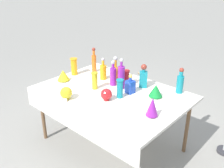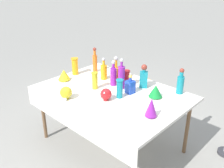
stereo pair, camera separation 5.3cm
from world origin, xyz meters
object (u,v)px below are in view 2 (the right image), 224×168
object	(u,v)px
tall_bottle_1	(113,75)
slender_vase_3	(95,80)
fluted_vase_2	(151,107)
fluted_vase_0	(64,75)
slender_vase_0	(126,77)
round_bowl_0	(66,93)
fluted_vase_1	(156,91)
round_bowl_1	(106,94)
tall_bottle_0	(104,71)
tall_bottle_3	(180,83)
cardboard_box_behind_left	(143,95)
tall_bottle_5	(116,72)
slender_vase_1	(120,88)
tall_bottle_2	(95,61)
slender_vase_2	(75,66)
square_decanter_1	(130,86)
square_decanter_0	(144,77)
tall_bottle_4	(121,76)

from	to	relation	value
tall_bottle_1	slender_vase_3	size ratio (longest dim) A/B	1.54
fluted_vase_2	fluted_vase_0	bearing A→B (deg)	-178.52
slender_vase_0	round_bowl_0	xyz separation A→B (m)	(-0.24, -0.74, -0.03)
slender_vase_0	fluted_vase_2	xyz separation A→B (m)	(0.66, -0.41, 0.00)
fluted_vase_1	round_bowl_1	world-z (taller)	fluted_vase_1
tall_bottle_0	round_bowl_1	size ratio (longest dim) A/B	2.18
tall_bottle_3	tall_bottle_1	bearing A→B (deg)	-153.42
tall_bottle_0	round_bowl_0	xyz separation A→B (m)	(0.09, -0.68, -0.04)
slender_vase_0	cardboard_box_behind_left	distance (m)	1.14
tall_bottle_5	slender_vase_1	size ratio (longest dim) A/B	1.53
tall_bottle_5	tall_bottle_1	bearing A→B (deg)	-61.29
tall_bottle_0	fluted_vase_2	distance (m)	1.05
tall_bottle_2	slender_vase_2	world-z (taller)	tall_bottle_2
square_decanter_1	slender_vase_2	world-z (taller)	slender_vase_2
tall_bottle_3	tall_bottle_5	bearing A→B (deg)	-162.48
tall_bottle_0	square_decanter_0	xyz separation A→B (m)	(0.53, 0.15, 0.02)
fluted_vase_2	tall_bottle_2	bearing A→B (deg)	160.36
tall_bottle_4	slender_vase_0	size ratio (longest dim) A/B	1.98
tall_bottle_5	round_bowl_0	bearing A→B (deg)	-95.15
tall_bottle_5	fluted_vase_2	bearing A→B (deg)	-26.04
tall_bottle_1	slender_vase_0	size ratio (longest dim) A/B	1.68
round_bowl_1	slender_vase_1	bearing A→B (deg)	65.77
fluted_vase_2	round_bowl_0	distance (m)	0.96
tall_bottle_3	fluted_vase_1	world-z (taller)	tall_bottle_3
round_bowl_1	fluted_vase_1	bearing A→B (deg)	50.20
square_decanter_0	slender_vase_1	distance (m)	0.41
cardboard_box_behind_left	fluted_vase_2	bearing A→B (deg)	-51.65
tall_bottle_3	fluted_vase_0	bearing A→B (deg)	-151.79
tall_bottle_3	square_decanter_1	distance (m)	0.58
fluted_vase_0	cardboard_box_behind_left	size ratio (longest dim) A/B	0.24
tall_bottle_3	tall_bottle_5	size ratio (longest dim) A/B	0.93
square_decanter_0	fluted_vase_1	size ratio (longest dim) A/B	1.90
tall_bottle_0	tall_bottle_4	bearing A→B (deg)	-9.11
square_decanter_1	slender_vase_2	distance (m)	0.92
fluted_vase_0	fluted_vase_2	xyz separation A→B (m)	(1.34, 0.03, 0.03)
square_decanter_0	slender_vase_0	world-z (taller)	square_decanter_0
tall_bottle_2	fluted_vase_0	size ratio (longest dim) A/B	2.23
slender_vase_2	fluted_vase_0	size ratio (longest dim) A/B	1.48
tall_bottle_0	slender_vase_3	world-z (taller)	tall_bottle_0
tall_bottle_0	cardboard_box_behind_left	size ratio (longest dim) A/B	0.44
tall_bottle_2	fluted_vase_2	xyz separation A→B (m)	(1.27, -0.45, -0.05)
square_decanter_0	slender_vase_3	world-z (taller)	square_decanter_0
slender_vase_3	slender_vase_2	bearing A→B (deg)	166.16
tall_bottle_1	tall_bottle_4	xyz separation A→B (m)	(0.13, -0.00, 0.02)
tall_bottle_1	square_decanter_1	bearing A→B (deg)	-6.29
fluted_vase_0	fluted_vase_2	distance (m)	1.34
square_decanter_0	square_decanter_1	size ratio (longest dim) A/B	1.28
round_bowl_0	cardboard_box_behind_left	size ratio (longest dim) A/B	0.21
tall_bottle_4	square_decanter_0	bearing A→B (deg)	50.83
tall_bottle_2	fluted_vase_1	bearing A→B (deg)	-4.34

